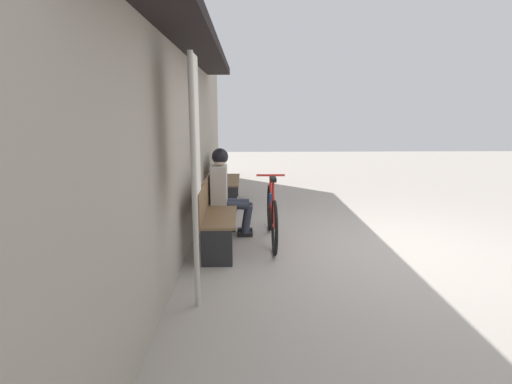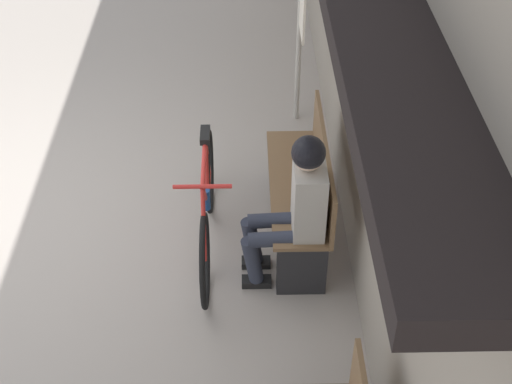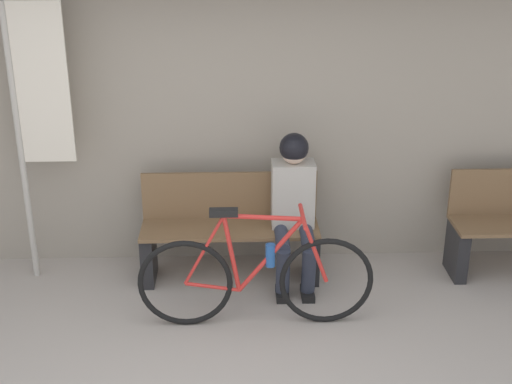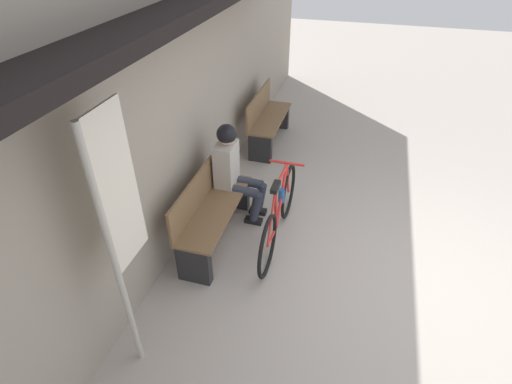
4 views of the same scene
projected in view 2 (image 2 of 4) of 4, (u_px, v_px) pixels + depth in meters
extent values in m
plane|color=#ADA399|center=(35.00, 219.00, 5.84)|extent=(24.00, 24.00, 0.00)
cube|color=#9E9384|center=(369.00, 40.00, 4.87)|extent=(12.00, 0.12, 3.20)
cube|color=brown|center=(297.00, 185.00, 5.47)|extent=(1.43, 0.42, 0.03)
cube|color=brown|center=(324.00, 163.00, 5.34)|extent=(1.43, 0.03, 0.40)
cube|color=#232326|center=(291.00, 158.00, 6.14)|extent=(0.10, 0.36, 0.43)
cube|color=#232326|center=(302.00, 269.00, 5.10)|extent=(0.10, 0.36, 0.43)
torus|color=black|center=(209.00, 171.00, 5.78)|extent=(0.69, 0.04, 0.69)
torus|color=black|center=(205.00, 261.00, 4.99)|extent=(0.69, 0.04, 0.69)
cylinder|color=red|center=(204.00, 162.00, 5.02)|extent=(0.56, 0.03, 0.07)
cylinder|color=red|center=(206.00, 199.00, 5.17)|extent=(0.48, 0.03, 0.58)
cylinder|color=red|center=(207.00, 174.00, 5.37)|extent=(0.14, 0.03, 0.60)
cylinder|color=red|center=(209.00, 189.00, 5.65)|extent=(0.39, 0.03, 0.09)
cylinder|color=red|center=(207.00, 155.00, 5.50)|extent=(0.31, 0.02, 0.54)
cylinder|color=red|center=(204.00, 225.00, 4.90)|extent=(0.21, 0.03, 0.51)
cube|color=black|center=(205.00, 135.00, 5.21)|extent=(0.20, 0.07, 0.05)
cylinder|color=red|center=(202.00, 187.00, 4.80)|extent=(0.03, 0.40, 0.03)
cylinder|color=#235199|center=(206.00, 199.00, 5.17)|extent=(0.07, 0.07, 0.17)
cylinder|color=#2D3342|center=(274.00, 220.00, 5.15)|extent=(0.11, 0.39, 0.13)
cylinder|color=#2D3342|center=(252.00, 241.00, 5.28)|extent=(0.11, 0.17, 0.41)
cube|color=black|center=(256.00, 262.00, 5.42)|extent=(0.10, 0.22, 0.06)
cylinder|color=#2D3342|center=(275.00, 239.00, 5.00)|extent=(0.11, 0.39, 0.13)
cylinder|color=#2D3342|center=(252.00, 260.00, 5.13)|extent=(0.11, 0.17, 0.41)
cube|color=black|center=(257.00, 282.00, 5.27)|extent=(0.10, 0.22, 0.06)
cube|color=#B7B2A8|center=(309.00, 199.00, 4.90)|extent=(0.34, 0.22, 0.54)
sphere|color=beige|center=(308.00, 156.00, 4.67)|extent=(0.20, 0.20, 0.20)
sphere|color=black|center=(309.00, 153.00, 4.65)|extent=(0.23, 0.23, 0.23)
cylinder|color=#B7B2A8|center=(300.00, 12.00, 6.31)|extent=(0.05, 0.05, 2.24)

